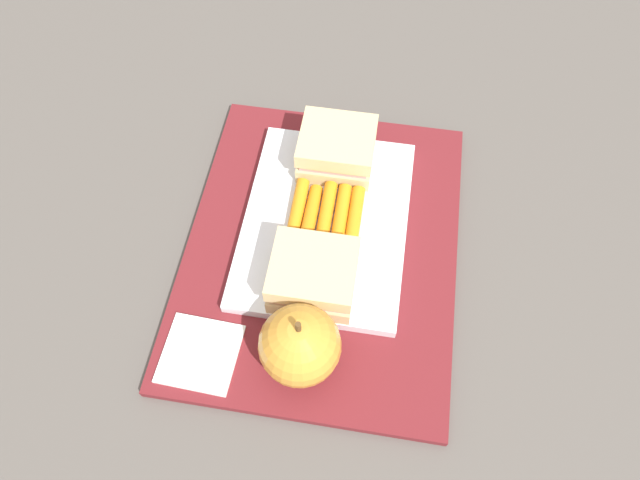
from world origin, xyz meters
name	(u,v)px	position (x,y,z in m)	size (l,w,h in m)	color
ground_plane	(322,250)	(0.00, 0.00, 0.00)	(2.40, 2.40, 0.00)	#56514C
lunchbag_mat	(322,248)	(0.00, 0.00, 0.01)	(0.36, 0.28, 0.01)	maroon
food_tray	(326,222)	(-0.03, 0.00, 0.02)	(0.23, 0.17, 0.01)	white
sandwich_half_left	(337,149)	(-0.10, 0.00, 0.04)	(0.07, 0.08, 0.04)	#DBC189
sandwich_half_right	(313,275)	(0.05, 0.00, 0.04)	(0.07, 0.08, 0.04)	#DBC189
carrot_sticks_bundle	(326,215)	(-0.03, 0.00, 0.03)	(0.08, 0.07, 0.02)	orange
apple	(299,345)	(0.12, 0.00, 0.05)	(0.07, 0.07, 0.09)	gold
paper_napkin	(200,354)	(0.14, -0.09, 0.01)	(0.07, 0.07, 0.00)	white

